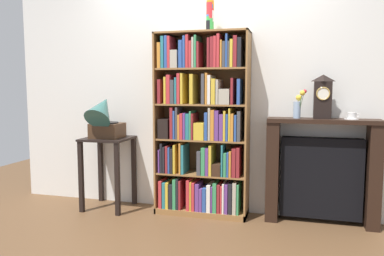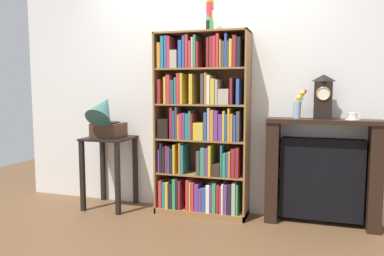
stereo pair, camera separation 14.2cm
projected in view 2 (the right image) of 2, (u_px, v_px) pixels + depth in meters
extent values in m
cube|color=brown|center=(199.00, 218.00, 3.85)|extent=(7.59, 6.40, 0.02)
cube|color=silver|center=(214.00, 86.00, 3.98)|extent=(4.59, 0.08, 2.66)
cube|color=olive|center=(160.00, 124.00, 4.00)|extent=(0.02, 0.31, 1.86)
cube|color=olive|center=(247.00, 126.00, 3.72)|extent=(0.02, 0.31, 1.86)
cube|color=brown|center=(206.00, 124.00, 4.00)|extent=(0.95, 0.01, 1.86)
cube|color=olive|center=(202.00, 33.00, 3.76)|extent=(0.95, 0.31, 0.02)
cube|color=olive|center=(202.00, 211.00, 3.95)|extent=(0.95, 0.31, 0.06)
cube|color=#C63338|center=(163.00, 192.00, 4.02)|extent=(0.03, 0.21, 0.29)
cube|color=teal|center=(167.00, 193.00, 4.01)|extent=(0.03, 0.21, 0.27)
cube|color=gold|center=(171.00, 193.00, 4.02)|extent=(0.03, 0.26, 0.27)
cube|color=black|center=(173.00, 195.00, 3.99)|extent=(0.04, 0.21, 0.26)
cube|color=#388E56|center=(178.00, 192.00, 4.00)|extent=(0.03, 0.26, 0.31)
cube|color=black|center=(181.00, 191.00, 3.99)|extent=(0.02, 0.26, 0.32)
cube|color=maroon|center=(183.00, 193.00, 3.97)|extent=(0.02, 0.24, 0.30)
cube|color=#C63338|center=(190.00, 193.00, 3.94)|extent=(0.03, 0.24, 0.31)
cube|color=gold|center=(193.00, 194.00, 3.92)|extent=(0.02, 0.22, 0.30)
cube|color=#C63338|center=(196.00, 194.00, 3.94)|extent=(0.03, 0.27, 0.29)
cube|color=#663884|center=(199.00, 196.00, 3.90)|extent=(0.04, 0.21, 0.28)
cube|color=#663884|center=(202.00, 198.00, 3.89)|extent=(0.03, 0.21, 0.24)
cube|color=#2D519E|center=(206.00, 198.00, 3.89)|extent=(0.04, 0.22, 0.25)
cube|color=white|center=(210.00, 197.00, 3.88)|extent=(0.04, 0.23, 0.28)
cube|color=#663884|center=(214.00, 197.00, 3.88)|extent=(0.02, 0.27, 0.26)
cube|color=#388E56|center=(216.00, 196.00, 3.85)|extent=(0.04, 0.21, 0.30)
cube|color=maroon|center=(220.00, 197.00, 3.84)|extent=(0.03, 0.22, 0.29)
cube|color=#C63338|center=(223.00, 197.00, 3.85)|extent=(0.02, 0.26, 0.28)
cube|color=white|center=(225.00, 196.00, 3.84)|extent=(0.02, 0.26, 0.30)
cube|color=#663884|center=(228.00, 197.00, 3.84)|extent=(0.03, 0.27, 0.30)
cube|color=black|center=(232.00, 197.00, 3.82)|extent=(0.04, 0.26, 0.31)
cube|color=#B2A893|center=(235.00, 197.00, 3.79)|extent=(0.04, 0.21, 0.32)
cube|color=#388E56|center=(239.00, 198.00, 3.78)|extent=(0.02, 0.22, 0.30)
cube|color=olive|center=(202.00, 174.00, 3.91)|extent=(0.91, 0.29, 0.02)
cube|color=#663884|center=(163.00, 160.00, 3.99)|extent=(0.02, 0.23, 0.24)
cube|color=black|center=(165.00, 156.00, 3.99)|extent=(0.02, 0.25, 0.30)
cube|color=black|center=(167.00, 158.00, 3.97)|extent=(0.02, 0.21, 0.27)
cube|color=maroon|center=(170.00, 158.00, 3.97)|extent=(0.02, 0.24, 0.28)
cube|color=#2D519E|center=(172.00, 159.00, 3.97)|extent=(0.02, 0.26, 0.27)
cube|color=black|center=(174.00, 160.00, 3.95)|extent=(0.03, 0.23, 0.25)
cube|color=gold|center=(178.00, 158.00, 3.95)|extent=(0.02, 0.25, 0.30)
cube|color=orange|center=(183.00, 157.00, 3.94)|extent=(0.02, 0.26, 0.32)
cube|color=teal|center=(185.00, 158.00, 3.92)|extent=(0.03, 0.23, 0.30)
cube|color=#424247|center=(201.00, 162.00, 3.86)|extent=(0.04, 0.22, 0.24)
cube|color=#388E56|center=(205.00, 160.00, 3.85)|extent=(0.04, 0.22, 0.28)
cube|color=#663884|center=(209.00, 160.00, 3.85)|extent=(0.03, 0.25, 0.28)
cube|color=gold|center=(212.00, 159.00, 3.84)|extent=(0.03, 0.25, 0.31)
cube|color=#382316|center=(217.00, 169.00, 3.80)|extent=(0.09, 0.19, 0.12)
cube|color=teal|center=(223.00, 160.00, 3.78)|extent=(0.02, 0.21, 0.32)
cube|color=#388E56|center=(226.00, 163.00, 3.80)|extent=(0.03, 0.26, 0.24)
cube|color=#2D519E|center=(229.00, 163.00, 3.78)|extent=(0.02, 0.23, 0.24)
cube|color=orange|center=(232.00, 163.00, 3.79)|extent=(0.02, 0.27, 0.26)
cube|color=maroon|center=(235.00, 162.00, 3.76)|extent=(0.04, 0.22, 0.29)
cube|color=maroon|center=(239.00, 161.00, 3.75)|extent=(0.03, 0.23, 0.30)
cube|color=olive|center=(202.00, 139.00, 3.87)|extent=(0.91, 0.29, 0.02)
cube|color=black|center=(166.00, 128.00, 3.94)|extent=(0.11, 0.23, 0.20)
cube|color=maroon|center=(175.00, 122.00, 3.92)|extent=(0.03, 0.24, 0.32)
cube|color=#2D519E|center=(178.00, 124.00, 3.92)|extent=(0.02, 0.27, 0.29)
cube|color=#424247|center=(179.00, 123.00, 3.89)|extent=(0.02, 0.21, 0.32)
cube|color=orange|center=(182.00, 126.00, 3.90)|extent=(0.02, 0.26, 0.25)
cube|color=#C63338|center=(184.00, 125.00, 3.90)|extent=(0.03, 0.26, 0.26)
cube|color=#663884|center=(187.00, 125.00, 3.88)|extent=(0.02, 0.24, 0.27)
cube|color=teal|center=(190.00, 126.00, 3.85)|extent=(0.04, 0.21, 0.26)
cube|color=#388E56|center=(193.00, 125.00, 3.85)|extent=(0.02, 0.23, 0.29)
cube|color=maroon|center=(195.00, 126.00, 3.86)|extent=(0.02, 0.25, 0.26)
cube|color=gold|center=(200.00, 131.00, 3.82)|extent=(0.10, 0.21, 0.17)
cube|color=#2D519E|center=(208.00, 126.00, 3.82)|extent=(0.03, 0.26, 0.28)
cube|color=#B2A893|center=(211.00, 124.00, 3.78)|extent=(0.02, 0.21, 0.32)
cube|color=orange|center=(214.00, 125.00, 3.77)|extent=(0.04, 0.21, 0.30)
cube|color=#663884|center=(218.00, 125.00, 3.77)|extent=(0.04, 0.23, 0.30)
cube|color=#663884|center=(222.00, 127.00, 3.75)|extent=(0.04, 0.21, 0.26)
cube|color=gold|center=(226.00, 125.00, 3.76)|extent=(0.02, 0.26, 0.29)
cube|color=#2D519E|center=(228.00, 127.00, 3.74)|extent=(0.02, 0.23, 0.26)
cube|color=gold|center=(231.00, 124.00, 3.75)|extent=(0.02, 0.26, 0.32)
cube|color=orange|center=(233.00, 127.00, 3.73)|extent=(0.03, 0.24, 0.27)
cube|color=#2D519E|center=(237.00, 127.00, 3.73)|extent=(0.02, 0.25, 0.26)
cube|color=#424247|center=(240.00, 126.00, 3.72)|extent=(0.03, 0.26, 0.29)
cube|color=olive|center=(202.00, 105.00, 3.83)|extent=(0.91, 0.29, 0.02)
cube|color=maroon|center=(163.00, 91.00, 3.92)|extent=(0.03, 0.25, 0.25)
cube|color=gold|center=(168.00, 90.00, 3.89)|extent=(0.02, 0.23, 0.27)
cube|color=#C63338|center=(171.00, 89.00, 3.87)|extent=(0.04, 0.21, 0.29)
cube|color=#424247|center=(175.00, 92.00, 3.88)|extent=(0.04, 0.24, 0.24)
cube|color=teal|center=(179.00, 91.00, 3.88)|extent=(0.02, 0.27, 0.26)
cube|color=#C63338|center=(181.00, 89.00, 3.85)|extent=(0.03, 0.22, 0.30)
cube|color=gold|center=(184.00, 89.00, 3.84)|extent=(0.02, 0.24, 0.30)
cube|color=gold|center=(194.00, 89.00, 3.81)|extent=(0.03, 0.23, 0.30)
cube|color=#424247|center=(205.00, 89.00, 3.78)|extent=(0.03, 0.23, 0.30)
cube|color=orange|center=(208.00, 89.00, 3.76)|extent=(0.02, 0.21, 0.31)
cube|color=white|center=(211.00, 90.00, 3.77)|extent=(0.03, 0.26, 0.28)
cube|color=gold|center=(215.00, 91.00, 3.75)|extent=(0.04, 0.24, 0.25)
cube|color=#B2A893|center=(219.00, 92.00, 3.76)|extent=(0.02, 0.27, 0.24)
cube|color=#B2A893|center=(225.00, 96.00, 3.72)|extent=(0.11, 0.23, 0.15)
cube|color=maroon|center=(233.00, 91.00, 3.68)|extent=(0.02, 0.21, 0.25)
cube|color=#2D519E|center=(240.00, 92.00, 3.68)|extent=(0.03, 0.25, 0.25)
cube|color=olive|center=(202.00, 69.00, 3.80)|extent=(0.91, 0.29, 0.02)
cube|color=orange|center=(163.00, 56.00, 3.89)|extent=(0.03, 0.27, 0.25)
cube|color=teal|center=(166.00, 53.00, 3.87)|extent=(0.03, 0.26, 0.32)
cube|color=#2D519E|center=(169.00, 53.00, 3.85)|extent=(0.03, 0.22, 0.32)
cube|color=#C63338|center=(172.00, 53.00, 3.84)|extent=(0.03, 0.22, 0.31)
cube|color=#B2A893|center=(177.00, 60.00, 3.84)|extent=(0.07, 0.24, 0.18)
cube|color=#2D519E|center=(184.00, 55.00, 3.82)|extent=(0.04, 0.25, 0.27)
cube|color=#2D519E|center=(187.00, 53.00, 3.79)|extent=(0.02, 0.23, 0.31)
cube|color=#C63338|center=(190.00, 52.00, 3.80)|extent=(0.03, 0.26, 0.32)
cube|color=#C63338|center=(192.00, 55.00, 3.77)|extent=(0.02, 0.22, 0.26)
cube|color=#B2A893|center=(195.00, 53.00, 3.77)|extent=(0.02, 0.23, 0.29)
cube|color=#388E56|center=(198.00, 52.00, 3.78)|extent=(0.02, 0.27, 0.31)
cube|color=maroon|center=(200.00, 55.00, 3.75)|extent=(0.02, 0.21, 0.25)
cube|color=maroon|center=(211.00, 54.00, 3.74)|extent=(0.02, 0.27, 0.28)
cube|color=maroon|center=(213.00, 53.00, 3.70)|extent=(0.03, 0.21, 0.29)
cube|color=#C63338|center=(217.00, 53.00, 3.72)|extent=(0.02, 0.26, 0.30)
cube|color=#C63338|center=(220.00, 52.00, 3.70)|extent=(0.03, 0.25, 0.32)
cube|color=orange|center=(223.00, 54.00, 3.68)|extent=(0.02, 0.23, 0.26)
cube|color=#424247|center=(225.00, 55.00, 3.68)|extent=(0.03, 0.24, 0.24)
cube|color=#2D519E|center=(228.00, 51.00, 3.67)|extent=(0.02, 0.24, 0.31)
cube|color=#424247|center=(230.00, 55.00, 3.67)|extent=(0.02, 0.23, 0.25)
cube|color=gold|center=(233.00, 54.00, 3.66)|extent=(0.03, 0.24, 0.26)
cube|color=maroon|center=(236.00, 52.00, 3.64)|extent=(0.04, 0.21, 0.30)
cube|color=black|center=(240.00, 53.00, 3.62)|extent=(0.04, 0.21, 0.28)
cylinder|color=black|center=(210.00, 26.00, 3.74)|extent=(0.07, 0.07, 0.11)
cylinder|color=green|center=(210.00, 24.00, 3.74)|extent=(0.07, 0.07, 0.11)
cylinder|color=green|center=(210.00, 22.00, 3.74)|extent=(0.07, 0.07, 0.11)
cylinder|color=blue|center=(210.00, 20.00, 3.74)|extent=(0.07, 0.07, 0.11)
cylinder|color=white|center=(210.00, 18.00, 3.74)|extent=(0.07, 0.07, 0.11)
cylinder|color=white|center=(210.00, 16.00, 3.73)|extent=(0.07, 0.07, 0.11)
cylinder|color=red|center=(210.00, 14.00, 3.73)|extent=(0.07, 0.07, 0.11)
cylinder|color=green|center=(210.00, 12.00, 3.73)|extent=(0.07, 0.07, 0.11)
cylinder|color=blue|center=(210.00, 10.00, 3.73)|extent=(0.07, 0.07, 0.11)
cylinder|color=red|center=(210.00, 8.00, 3.73)|extent=(0.07, 0.07, 0.11)
cylinder|color=orange|center=(210.00, 6.00, 3.72)|extent=(0.07, 0.07, 0.11)
cube|color=black|center=(109.00, 138.00, 4.10)|extent=(0.48, 0.48, 0.02)
cube|color=black|center=(82.00, 176.00, 4.01)|extent=(0.04, 0.04, 0.75)
cube|color=black|center=(118.00, 179.00, 3.89)|extent=(0.04, 0.04, 0.75)
cube|color=black|center=(103.00, 168.00, 4.40)|extent=(0.04, 0.04, 0.75)
cube|color=black|center=(135.00, 170.00, 4.28)|extent=(0.04, 0.04, 0.75)
cube|color=#472D1C|center=(109.00, 130.00, 4.09)|extent=(0.31, 0.28, 0.15)
cylinder|color=black|center=(109.00, 122.00, 4.09)|extent=(0.24, 0.24, 0.01)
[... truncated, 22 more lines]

